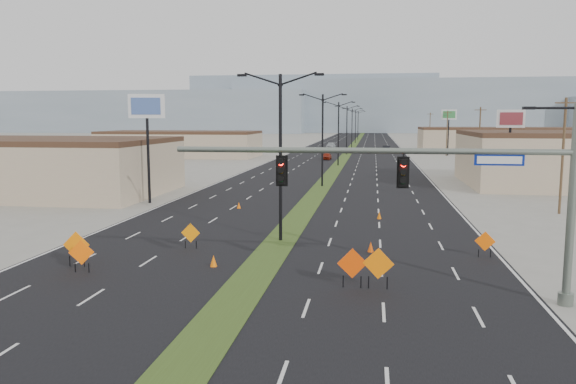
# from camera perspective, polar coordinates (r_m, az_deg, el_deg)

# --- Properties ---
(ground) EXTENTS (600.00, 600.00, 0.00)m
(ground) POSITION_cam_1_polar(r_m,az_deg,el_deg) (22.99, -5.74, -11.34)
(ground) COLOR gray
(ground) RESTS_ON ground
(road_surface) EXTENTS (25.00, 400.00, 0.02)m
(road_surface) POSITION_cam_1_polar(r_m,az_deg,el_deg) (121.42, 6.05, 3.92)
(road_surface) COLOR black
(road_surface) RESTS_ON ground
(median_strip) EXTENTS (2.00, 400.00, 0.04)m
(median_strip) POSITION_cam_1_polar(r_m,az_deg,el_deg) (121.42, 6.05, 3.92)
(median_strip) COLOR #374B1A
(median_strip) RESTS_ON ground
(building_sw_far) EXTENTS (30.00, 14.00, 4.50)m
(building_sw_far) POSITION_cam_1_polar(r_m,az_deg,el_deg) (112.61, -10.85, 4.70)
(building_sw_far) COLOR tan
(building_sw_far) RESTS_ON ground
(building_se_far) EXTENTS (44.00, 16.00, 5.00)m
(building_se_far) POSITION_cam_1_polar(r_m,az_deg,el_deg) (135.13, 22.64, 4.81)
(building_se_far) COLOR tan
(building_se_far) RESTS_ON ground
(mesa_west) EXTENTS (180.00, 50.00, 22.00)m
(mesa_west) POSITION_cam_1_polar(r_m,az_deg,el_deg) (326.19, -14.12, 7.86)
(mesa_west) COLOR gray
(mesa_west) RESTS_ON ground
(mesa_center) EXTENTS (220.00, 50.00, 28.00)m
(mesa_center) POSITION_cam_1_polar(r_m,az_deg,el_deg) (322.99, 14.93, 8.38)
(mesa_center) COLOR gray
(mesa_center) RESTS_ON ground
(mesa_backdrop) EXTENTS (140.00, 50.00, 32.00)m
(mesa_backdrop) POSITION_cam_1_polar(r_m,az_deg,el_deg) (343.02, 2.73, 8.88)
(mesa_backdrop) COLOR gray
(mesa_backdrop) RESTS_ON ground
(signal_mast) EXTENTS (16.30, 0.60, 8.00)m
(signal_mast) POSITION_cam_1_polar(r_m,az_deg,el_deg) (23.42, 16.13, 0.79)
(signal_mast) COLOR slate
(signal_mast) RESTS_ON ground
(streetlight_0) EXTENTS (5.15, 0.24, 10.02)m
(streetlight_0) POSITION_cam_1_polar(r_m,az_deg,el_deg) (33.58, -0.77, 4.09)
(streetlight_0) COLOR black
(streetlight_0) RESTS_ON ground
(streetlight_1) EXTENTS (5.15, 0.24, 10.02)m
(streetlight_1) POSITION_cam_1_polar(r_m,az_deg,el_deg) (61.35, 3.52, 5.60)
(streetlight_1) COLOR black
(streetlight_1) RESTS_ON ground
(streetlight_2) EXTENTS (5.15, 0.24, 10.02)m
(streetlight_2) POSITION_cam_1_polar(r_m,az_deg,el_deg) (89.26, 5.15, 6.16)
(streetlight_2) COLOR black
(streetlight_2) RESTS_ON ground
(streetlight_3) EXTENTS (5.15, 0.24, 10.02)m
(streetlight_3) POSITION_cam_1_polar(r_m,az_deg,el_deg) (117.21, 5.99, 6.45)
(streetlight_3) COLOR black
(streetlight_3) RESTS_ON ground
(streetlight_4) EXTENTS (5.15, 0.24, 10.02)m
(streetlight_4) POSITION_cam_1_polar(r_m,az_deg,el_deg) (145.19, 6.52, 6.63)
(streetlight_4) COLOR black
(streetlight_4) RESTS_ON ground
(streetlight_5) EXTENTS (5.15, 0.24, 10.02)m
(streetlight_5) POSITION_cam_1_polar(r_m,az_deg,el_deg) (173.17, 6.87, 6.75)
(streetlight_5) COLOR black
(streetlight_5) RESTS_ON ground
(streetlight_6) EXTENTS (5.15, 0.24, 10.02)m
(streetlight_6) POSITION_cam_1_polar(r_m,az_deg,el_deg) (201.15, 7.13, 6.83)
(streetlight_6) COLOR black
(streetlight_6) RESTS_ON ground
(utility_pole_0) EXTENTS (1.60, 0.20, 9.00)m
(utility_pole_0) POSITION_cam_1_polar(r_m,az_deg,el_deg) (48.38, 26.14, 3.47)
(utility_pole_0) COLOR #4C3823
(utility_pole_0) RESTS_ON ground
(utility_pole_1) EXTENTS (1.60, 0.20, 9.00)m
(utility_pole_1) POSITION_cam_1_polar(r_m,az_deg,el_deg) (82.40, 18.86, 5.17)
(utility_pole_1) COLOR #4C3823
(utility_pole_1) RESTS_ON ground
(utility_pole_2) EXTENTS (1.60, 0.20, 9.00)m
(utility_pole_2) POSITION_cam_1_polar(r_m,az_deg,el_deg) (117.00, 15.85, 5.84)
(utility_pole_2) COLOR #4C3823
(utility_pole_2) RESTS_ON ground
(utility_pole_3) EXTENTS (1.60, 0.20, 9.00)m
(utility_pole_3) POSITION_cam_1_polar(r_m,az_deg,el_deg) (151.79, 14.21, 6.20)
(utility_pole_3) COLOR #4C3823
(utility_pole_3) RESTS_ON ground
(car_left) EXTENTS (1.68, 3.83, 1.28)m
(car_left) POSITION_cam_1_polar(r_m,az_deg,el_deg) (102.19, 3.94, 3.65)
(car_left) COLOR maroon
(car_left) RESTS_ON ground
(car_mid) EXTENTS (1.88, 4.73, 1.53)m
(car_mid) POSITION_cam_1_polar(r_m,az_deg,el_deg) (125.35, 9.98, 4.31)
(car_mid) COLOR black
(car_mid) RESTS_ON ground
(car_far) EXTENTS (2.16, 5.21, 1.51)m
(car_far) POSITION_cam_1_polar(r_m,az_deg,el_deg) (139.16, 4.38, 4.70)
(car_far) COLOR #A1A7AA
(car_far) RESTS_ON ground
(construction_sign_0) EXTENTS (1.35, 0.16, 1.81)m
(construction_sign_0) POSITION_cam_1_polar(r_m,az_deg,el_deg) (30.11, -20.70, -5.16)
(construction_sign_0) COLOR orange
(construction_sign_0) RESTS_ON ground
(construction_sign_1) EXTENTS (1.19, 0.33, 1.62)m
(construction_sign_1) POSITION_cam_1_polar(r_m,az_deg,el_deg) (28.91, -20.26, -5.89)
(construction_sign_1) COLOR #FF5D05
(construction_sign_1) RESTS_ON ground
(construction_sign_2) EXTENTS (1.11, 0.08, 1.48)m
(construction_sign_2) POSITION_cam_1_polar(r_m,az_deg,el_deg) (32.58, -9.87, -4.21)
(construction_sign_2) COLOR orange
(construction_sign_2) RESTS_ON ground
(construction_sign_3) EXTENTS (1.37, 0.20, 1.84)m
(construction_sign_3) POSITION_cam_1_polar(r_m,az_deg,el_deg) (24.88, 9.15, -7.32)
(construction_sign_3) COLOR orange
(construction_sign_3) RESTS_ON ground
(construction_sign_4) EXTENTS (1.32, 0.27, 1.78)m
(construction_sign_4) POSITION_cam_1_polar(r_m,az_deg,el_deg) (24.90, 6.55, -7.34)
(construction_sign_4) COLOR #DC3E04
(construction_sign_4) RESTS_ON ground
(construction_sign_5) EXTENTS (1.06, 0.20, 1.42)m
(construction_sign_5) POSITION_cam_1_polar(r_m,az_deg,el_deg) (31.91, 19.38, -4.84)
(construction_sign_5) COLOR #EA5704
(construction_sign_5) RESTS_ON ground
(cone_0) EXTENTS (0.47, 0.47, 0.60)m
(cone_0) POSITION_cam_1_polar(r_m,az_deg,el_deg) (28.61, -7.57, -6.96)
(cone_0) COLOR orange
(cone_0) RESTS_ON ground
(cone_1) EXTENTS (0.41, 0.41, 0.59)m
(cone_1) POSITION_cam_1_polar(r_m,az_deg,el_deg) (31.73, 8.40, -5.55)
(cone_1) COLOR #D74504
(cone_1) RESTS_ON ground
(cone_2) EXTENTS (0.44, 0.44, 0.57)m
(cone_2) POSITION_cam_1_polar(r_m,az_deg,el_deg) (42.14, 9.25, -2.36)
(cone_2) COLOR #D95F04
(cone_2) RESTS_ON ground
(cone_3) EXTENTS (0.36, 0.36, 0.55)m
(cone_3) POSITION_cam_1_polar(r_m,az_deg,el_deg) (46.62, -5.02, -1.35)
(cone_3) COLOR #F26105
(cone_3) RESTS_ON ground
(pole_sign_west) EXTENTS (3.07, 1.21, 9.51)m
(pole_sign_west) POSITION_cam_1_polar(r_m,az_deg,el_deg) (50.58, -14.14, 7.65)
(pole_sign_west) COLOR black
(pole_sign_west) RESTS_ON ground
(pole_sign_east_near) EXTENTS (2.71, 0.98, 8.31)m
(pole_sign_east_near) POSITION_cam_1_polar(r_m,az_deg,el_deg) (61.19, 21.67, 6.29)
(pole_sign_east_near) COLOR black
(pole_sign_east_near) RESTS_ON ground
(pole_sign_east_far) EXTENTS (3.03, 0.66, 9.23)m
(pole_sign_east_far) POSITION_cam_1_polar(r_m,az_deg,el_deg) (117.98, 16.03, 7.22)
(pole_sign_east_far) COLOR black
(pole_sign_east_far) RESTS_ON ground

